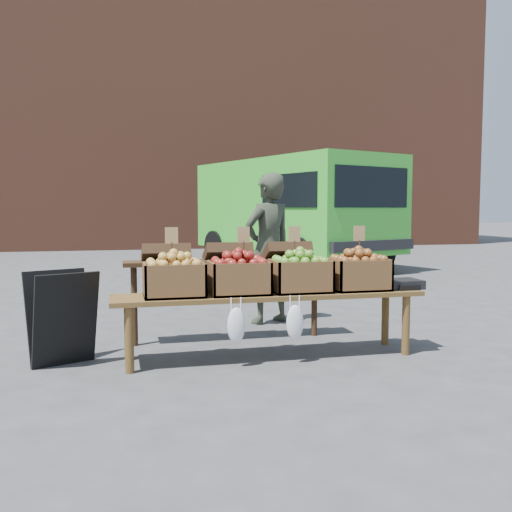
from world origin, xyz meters
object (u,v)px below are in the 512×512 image
object	(u,v)px
crate_russet_pears	(239,278)
delivery_van	(293,214)
crate_green_apples	(358,274)
crate_golden_apples	(174,280)
chalkboard_sign	(62,317)
weighing_scale	(401,284)
vendor	(268,248)
back_table	(228,288)
display_bench	(270,325)
crate_red_apples	(300,276)

from	to	relation	value
crate_russet_pears	delivery_van	bearing A→B (deg)	69.34
delivery_van	crate_russet_pears	bearing A→B (deg)	-130.39
crate_green_apples	crate_golden_apples	bearing A→B (deg)	180.00
chalkboard_sign	delivery_van	bearing A→B (deg)	35.18
crate_golden_apples	crate_russet_pears	distance (m)	0.55
weighing_scale	chalkboard_sign	bearing A→B (deg)	176.32
crate_golden_apples	vendor	bearing A→B (deg)	50.67
delivery_van	weighing_scale	xyz separation A→B (m)	(-1.32, -7.53, -0.57)
vendor	crate_golden_apples	world-z (taller)	vendor
chalkboard_sign	back_table	xyz separation A→B (m)	(1.50, 0.53, 0.12)
delivery_van	weighing_scale	size ratio (longest dim) A/B	15.48
delivery_van	crate_russet_pears	xyz separation A→B (m)	(-2.84, -7.53, -0.47)
display_bench	crate_russet_pears	size ratio (longest dim) A/B	5.40
back_table	crate_green_apples	size ratio (longest dim) A/B	4.20
back_table	display_bench	size ratio (longest dim) A/B	0.78
weighing_scale	crate_golden_apples	bearing A→B (deg)	180.00
chalkboard_sign	crate_golden_apples	world-z (taller)	crate_golden_apples
vendor	chalkboard_sign	bearing A→B (deg)	7.80
crate_russet_pears	weighing_scale	size ratio (longest dim) A/B	1.47
vendor	crate_golden_apples	bearing A→B (deg)	27.28
delivery_van	back_table	bearing A→B (deg)	-132.06
delivery_van	vendor	size ratio (longest dim) A/B	3.10
crate_green_apples	delivery_van	bearing A→B (deg)	76.99
crate_russet_pears	crate_red_apples	xyz separation A→B (m)	(0.55, 0.00, 0.00)
vendor	crate_golden_apples	distance (m)	1.91
crate_green_apples	crate_russet_pears	bearing A→B (deg)	180.00
delivery_van	crate_green_apples	bearing A→B (deg)	-122.74
display_bench	crate_red_apples	world-z (taller)	crate_red_apples
crate_red_apples	crate_green_apples	size ratio (longest dim) A/B	1.00
back_table	weighing_scale	xyz separation A→B (m)	(1.48, -0.72, 0.09)
crate_green_apples	vendor	bearing A→B (deg)	106.72
back_table	crate_russet_pears	bearing A→B (deg)	-93.37
delivery_van	crate_red_apples	world-z (taller)	delivery_van
back_table	crate_green_apples	xyz separation A→B (m)	(1.06, -0.72, 0.19)
delivery_van	crate_green_apples	size ratio (longest dim) A/B	10.53
chalkboard_sign	weighing_scale	bearing A→B (deg)	-28.13
crate_red_apples	delivery_van	bearing A→B (deg)	73.09
display_bench	crate_green_apples	size ratio (longest dim) A/B	5.40
crate_golden_apples	crate_russet_pears	world-z (taller)	same
chalkboard_sign	weighing_scale	world-z (taller)	chalkboard_sign
delivery_van	crate_golden_apples	size ratio (longest dim) A/B	10.53
vendor	crate_russet_pears	xyz separation A→B (m)	(-0.66, -1.47, -0.14)
crate_golden_apples	crate_green_apples	world-z (taller)	same
crate_golden_apples	crate_russet_pears	size ratio (longest dim) A/B	1.00
delivery_van	chalkboard_sign	world-z (taller)	delivery_van
crate_red_apples	crate_green_apples	world-z (taller)	same
vendor	weighing_scale	bearing A→B (deg)	97.11
crate_golden_apples	crate_red_apples	xyz separation A→B (m)	(1.10, 0.00, 0.00)
crate_green_apples	chalkboard_sign	bearing A→B (deg)	175.72
crate_golden_apples	weighing_scale	distance (m)	2.08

